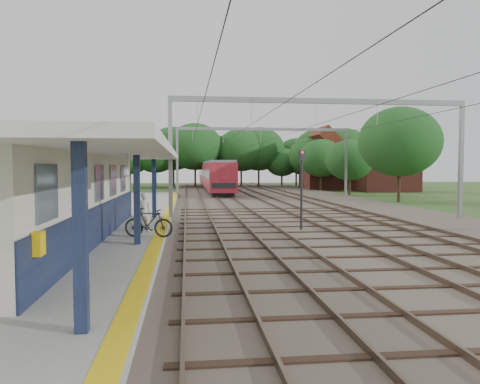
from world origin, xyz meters
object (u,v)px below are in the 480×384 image
train (214,175)px  bicycle (149,223)px  person (144,212)px  signal_post (302,183)px

train → bicycle: bearing=-96.6°
person → signal_post: size_ratio=0.43×
train → signal_post: size_ratio=8.93×
signal_post → bicycle: bearing=-175.5°
bicycle → signal_post: signal_post is taller
bicycle → train: train is taller
person → signal_post: 7.57m
person → signal_post: signal_post is taller
bicycle → train: 44.39m
train → person: bearing=-97.3°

